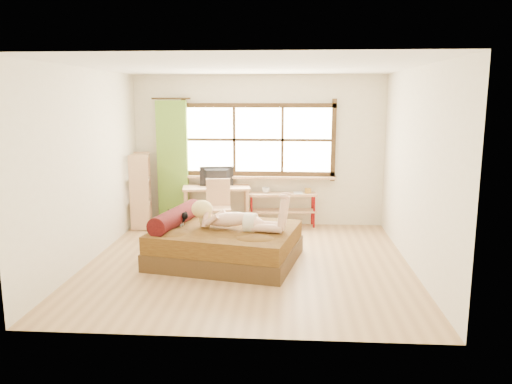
# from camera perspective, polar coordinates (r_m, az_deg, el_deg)

# --- Properties ---
(floor) EXTENTS (4.50, 4.50, 0.00)m
(floor) POSITION_cam_1_polar(r_m,az_deg,el_deg) (7.12, -0.91, -8.07)
(floor) COLOR #9E754C
(floor) RESTS_ON ground
(ceiling) EXTENTS (4.50, 4.50, 0.00)m
(ceiling) POSITION_cam_1_polar(r_m,az_deg,el_deg) (6.76, -0.98, 14.16)
(ceiling) COLOR white
(ceiling) RESTS_ON wall_back
(wall_back) EXTENTS (4.50, 0.00, 4.50)m
(wall_back) POSITION_cam_1_polar(r_m,az_deg,el_deg) (9.04, 0.27, 4.73)
(wall_back) COLOR silver
(wall_back) RESTS_ON floor
(wall_front) EXTENTS (4.50, 0.00, 4.50)m
(wall_front) POSITION_cam_1_polar(r_m,az_deg,el_deg) (4.60, -3.31, -1.14)
(wall_front) COLOR silver
(wall_front) RESTS_ON floor
(wall_left) EXTENTS (0.00, 4.50, 4.50)m
(wall_left) POSITION_cam_1_polar(r_m,az_deg,el_deg) (7.35, -18.73, 2.77)
(wall_left) COLOR silver
(wall_left) RESTS_ON floor
(wall_right) EXTENTS (0.00, 4.50, 4.50)m
(wall_right) POSITION_cam_1_polar(r_m,az_deg,el_deg) (6.99, 17.79, 2.44)
(wall_right) COLOR silver
(wall_right) RESTS_ON floor
(window) EXTENTS (2.80, 0.16, 1.46)m
(window) POSITION_cam_1_polar(r_m,az_deg,el_deg) (8.99, 0.26, 5.72)
(window) COLOR #FFEDBF
(window) RESTS_ON wall_back
(curtain) EXTENTS (0.55, 0.10, 2.20)m
(curtain) POSITION_cam_1_polar(r_m,az_deg,el_deg) (9.17, -9.51, 3.41)
(curtain) COLOR #577C22
(curtain) RESTS_ON wall_back
(bed) EXTENTS (2.21, 1.91, 0.74)m
(bed) POSITION_cam_1_polar(r_m,az_deg,el_deg) (7.14, -3.81, -5.84)
(bed) COLOR #31220E
(bed) RESTS_ON floor
(woman) EXTENTS (1.41, 0.65, 0.58)m
(woman) POSITION_cam_1_polar(r_m,az_deg,el_deg) (6.93, -2.32, -1.96)
(woman) COLOR #E5AF94
(woman) RESTS_ON bed
(kitten) EXTENTS (0.31, 0.17, 0.23)m
(kitten) POSITION_cam_1_polar(r_m,az_deg,el_deg) (7.26, -9.03, -2.91)
(kitten) COLOR black
(kitten) RESTS_ON bed
(desk) EXTENTS (1.25, 0.72, 0.74)m
(desk) POSITION_cam_1_polar(r_m,az_deg,el_deg) (8.92, -4.54, 0.01)
(desk) COLOR tan
(desk) RESTS_ON floor
(monitor) EXTENTS (0.60, 0.17, 0.35)m
(monitor) POSITION_cam_1_polar(r_m,az_deg,el_deg) (8.92, -4.52, 1.77)
(monitor) COLOR black
(monitor) RESTS_ON desk
(chair) EXTENTS (0.47, 0.47, 0.92)m
(chair) POSITION_cam_1_polar(r_m,az_deg,el_deg) (8.58, -4.32, -1.28)
(chair) COLOR tan
(chair) RESTS_ON floor
(pipe_shelf) EXTENTS (1.24, 0.43, 0.69)m
(pipe_shelf) POSITION_cam_1_polar(r_m,az_deg,el_deg) (8.98, 3.11, -1.15)
(pipe_shelf) COLOR tan
(pipe_shelf) RESTS_ON floor
(cup) EXTENTS (0.14, 0.14, 0.10)m
(cup) POSITION_cam_1_polar(r_m,az_deg,el_deg) (8.95, 1.12, 0.21)
(cup) COLOR gray
(cup) RESTS_ON pipe_shelf
(book) EXTENTS (0.18, 0.23, 0.02)m
(book) POSITION_cam_1_polar(r_m,az_deg,el_deg) (8.95, 4.32, -0.10)
(book) COLOR gray
(book) RESTS_ON pipe_shelf
(bookshelf) EXTENTS (0.43, 0.63, 1.32)m
(bookshelf) POSITION_cam_1_polar(r_m,az_deg,el_deg) (9.12, -13.05, 0.19)
(bookshelf) COLOR tan
(bookshelf) RESTS_ON floor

